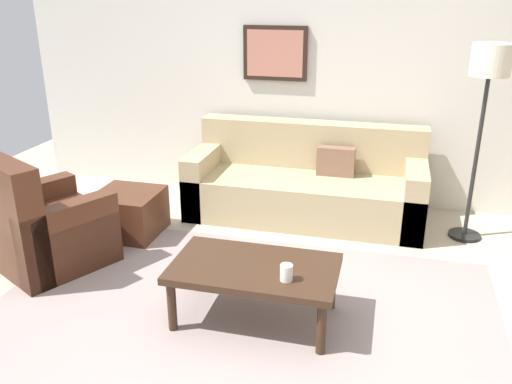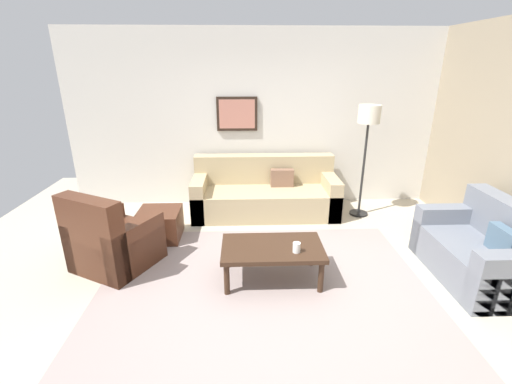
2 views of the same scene
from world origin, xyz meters
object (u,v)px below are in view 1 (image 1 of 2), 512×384
couch_main (307,185)px  framed_artwork (275,53)px  coffee_table (254,272)px  cup (286,273)px  ottoman (129,213)px  lamp_standing (488,81)px  armchair_leather (41,231)px

couch_main → framed_artwork: size_ratio=3.46×
coffee_table → cup: bearing=-29.3°
ottoman → lamp_standing: 3.29m
couch_main → lamp_standing: (1.49, -0.19, 1.11)m
couch_main → armchair_leather: 2.48m
armchair_leather → ottoman: size_ratio=1.93×
armchair_leather → lamp_standing: lamp_standing is taller
armchair_leather → cup: (2.09, -0.44, 0.16)m
cup → lamp_standing: 2.45m
couch_main → ottoman: 1.74m
couch_main → coffee_table: couch_main is taller
armchair_leather → cup: bearing=-12.0°
couch_main → lamp_standing: 1.87m
lamp_standing → framed_artwork: bearing=162.6°
coffee_table → cup: size_ratio=10.23×
armchair_leather → coffee_table: bearing=-9.4°
couch_main → armchair_leather: armchair_leather is taller
couch_main → armchair_leather: (-1.88, -1.61, 0.01)m
coffee_table → cup: 0.30m
couch_main → ottoman: size_ratio=4.01×
coffee_table → framed_artwork: (-0.39, 2.33, 1.15)m
couch_main → lamp_standing: size_ratio=1.31×
lamp_standing → armchair_leather: bearing=-157.2°
armchair_leather → framed_artwork: framed_artwork is taller
ottoman → framed_artwork: bearing=50.5°
ottoman → couch_main: bearing=30.5°
ottoman → framed_artwork: size_ratio=0.86×
ottoman → framed_artwork: (1.06, 1.29, 1.31)m
coffee_table → couch_main: bearing=88.9°
armchair_leather → ottoman: armchair_leather is taller
armchair_leather → coffee_table: armchair_leather is taller
cup → framed_artwork: (-0.64, 2.46, 1.05)m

